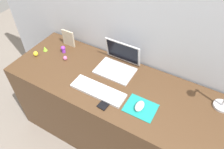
{
  "coord_description": "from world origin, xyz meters",
  "views": [
    {
      "loc": [
        0.52,
        -0.95,
        1.91
      ],
      "look_at": [
        -0.03,
        0.0,
        0.83
      ],
      "focal_mm": 34.04,
      "sensor_mm": 36.0,
      "label": 1
    }
  ],
  "objects_px": {
    "laptop": "(118,62)",
    "toy_figurine_pink": "(65,58)",
    "cell_phone": "(106,102)",
    "picture_frame": "(68,38)",
    "toy_figurine_lime": "(45,49)",
    "toy_figurine_yellow": "(36,54)",
    "toy_figurine_purple": "(63,49)",
    "keyboard": "(98,90)",
    "mouse": "(140,106)"
  },
  "relations": [
    {
      "from": "toy_figurine_lime",
      "to": "toy_figurine_purple",
      "type": "distance_m",
      "value": 0.17
    },
    {
      "from": "toy_figurine_yellow",
      "to": "cell_phone",
      "type": "bearing_deg",
      "value": -10.0
    },
    {
      "from": "cell_phone",
      "to": "toy_figurine_purple",
      "type": "xyz_separation_m",
      "value": [
        -0.61,
        0.3,
        0.03
      ]
    },
    {
      "from": "toy_figurine_lime",
      "to": "toy_figurine_pink",
      "type": "bearing_deg",
      "value": -2.41
    },
    {
      "from": "picture_frame",
      "to": "keyboard",
      "type": "bearing_deg",
      "value": -32.83
    },
    {
      "from": "toy_figurine_yellow",
      "to": "toy_figurine_purple",
      "type": "relative_size",
      "value": 0.68
    },
    {
      "from": "laptop",
      "to": "toy_figurine_purple",
      "type": "bearing_deg",
      "value": -172.56
    },
    {
      "from": "cell_phone",
      "to": "toy_figurine_pink",
      "type": "height_order",
      "value": "toy_figurine_pink"
    },
    {
      "from": "mouse",
      "to": "cell_phone",
      "type": "relative_size",
      "value": 0.75
    },
    {
      "from": "mouse",
      "to": "toy_figurine_yellow",
      "type": "xyz_separation_m",
      "value": [
        -1.01,
        0.06,
        0.0
      ]
    },
    {
      "from": "keyboard",
      "to": "picture_frame",
      "type": "height_order",
      "value": "picture_frame"
    },
    {
      "from": "laptop",
      "to": "picture_frame",
      "type": "relative_size",
      "value": 2.0
    },
    {
      "from": "cell_phone",
      "to": "picture_frame",
      "type": "distance_m",
      "value": 0.75
    },
    {
      "from": "picture_frame",
      "to": "toy_figurine_yellow",
      "type": "distance_m",
      "value": 0.31
    },
    {
      "from": "mouse",
      "to": "toy_figurine_lime",
      "type": "bearing_deg",
      "value": 171.01
    },
    {
      "from": "laptop",
      "to": "picture_frame",
      "type": "distance_m",
      "value": 0.54
    },
    {
      "from": "toy_figurine_pink",
      "to": "picture_frame",
      "type": "bearing_deg",
      "value": 118.51
    },
    {
      "from": "toy_figurine_lime",
      "to": "toy_figurine_purple",
      "type": "height_order",
      "value": "toy_figurine_purple"
    },
    {
      "from": "picture_frame",
      "to": "toy_figurine_pink",
      "type": "bearing_deg",
      "value": -61.49
    },
    {
      "from": "keyboard",
      "to": "toy_figurine_purple",
      "type": "xyz_separation_m",
      "value": [
        -0.51,
        0.23,
        0.03
      ]
    },
    {
      "from": "laptop",
      "to": "keyboard",
      "type": "bearing_deg",
      "value": -90.6
    },
    {
      "from": "keyboard",
      "to": "cell_phone",
      "type": "height_order",
      "value": "keyboard"
    },
    {
      "from": "toy_figurine_lime",
      "to": "laptop",
      "type": "bearing_deg",
      "value": 10.94
    },
    {
      "from": "laptop",
      "to": "cell_phone",
      "type": "xyz_separation_m",
      "value": [
        0.1,
        -0.36,
        -0.05
      ]
    },
    {
      "from": "toy_figurine_lime",
      "to": "toy_figurine_pink",
      "type": "xyz_separation_m",
      "value": [
        0.23,
        -0.01,
        -0.0
      ]
    },
    {
      "from": "cell_phone",
      "to": "picture_frame",
      "type": "bearing_deg",
      "value": 152.72
    },
    {
      "from": "keyboard",
      "to": "cell_phone",
      "type": "relative_size",
      "value": 3.2
    },
    {
      "from": "laptop",
      "to": "toy_figurine_pink",
      "type": "bearing_deg",
      "value": -162.23
    },
    {
      "from": "toy_figurine_yellow",
      "to": "toy_figurine_pink",
      "type": "relative_size",
      "value": 1.19
    },
    {
      "from": "laptop",
      "to": "toy_figurine_pink",
      "type": "relative_size",
      "value": 8.08
    },
    {
      "from": "toy_figurine_yellow",
      "to": "toy_figurine_lime",
      "type": "distance_m",
      "value": 0.1
    },
    {
      "from": "toy_figurine_pink",
      "to": "keyboard",
      "type": "bearing_deg",
      "value": -20.45
    },
    {
      "from": "picture_frame",
      "to": "toy_figurine_lime",
      "type": "bearing_deg",
      "value": -128.56
    },
    {
      "from": "mouse",
      "to": "toy_figurine_purple",
      "type": "height_order",
      "value": "toy_figurine_purple"
    },
    {
      "from": "toy_figurine_purple",
      "to": "picture_frame",
      "type": "bearing_deg",
      "value": 101.46
    },
    {
      "from": "mouse",
      "to": "toy_figurine_purple",
      "type": "relative_size",
      "value": 1.47
    },
    {
      "from": "picture_frame",
      "to": "toy_figurine_lime",
      "type": "height_order",
      "value": "picture_frame"
    },
    {
      "from": "laptop",
      "to": "toy_figurine_pink",
      "type": "height_order",
      "value": "laptop"
    },
    {
      "from": "mouse",
      "to": "toy_figurine_pink",
      "type": "distance_m",
      "value": 0.77
    },
    {
      "from": "keyboard",
      "to": "toy_figurine_lime",
      "type": "relative_size",
      "value": 9.81
    },
    {
      "from": "toy_figurine_purple",
      "to": "cell_phone",
      "type": "bearing_deg",
      "value": -25.83
    },
    {
      "from": "toy_figurine_lime",
      "to": "toy_figurine_pink",
      "type": "height_order",
      "value": "toy_figurine_lime"
    },
    {
      "from": "laptop",
      "to": "toy_figurine_pink",
      "type": "distance_m",
      "value": 0.46
    },
    {
      "from": "mouse",
      "to": "toy_figurine_pink",
      "type": "height_order",
      "value": "same"
    },
    {
      "from": "cell_phone",
      "to": "toy_figurine_lime",
      "type": "bearing_deg",
      "value": 168.43
    },
    {
      "from": "laptop",
      "to": "toy_figurine_purple",
      "type": "relative_size",
      "value": 4.6
    },
    {
      "from": "keyboard",
      "to": "toy_figurine_yellow",
      "type": "distance_m",
      "value": 0.69
    },
    {
      "from": "mouse",
      "to": "cell_phone",
      "type": "height_order",
      "value": "mouse"
    },
    {
      "from": "keyboard",
      "to": "toy_figurine_purple",
      "type": "relative_size",
      "value": 6.28
    },
    {
      "from": "mouse",
      "to": "picture_frame",
      "type": "height_order",
      "value": "picture_frame"
    }
  ]
}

